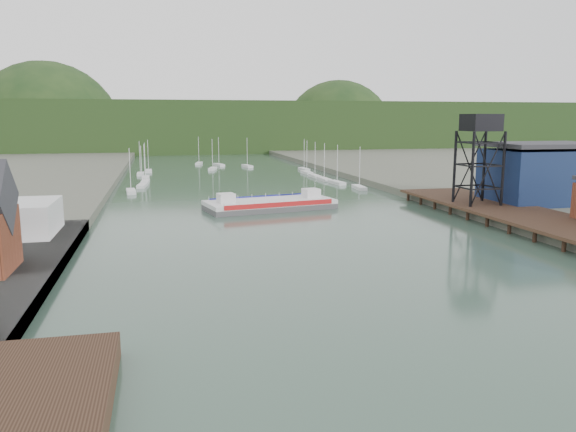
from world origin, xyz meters
name	(u,v)px	position (x,y,z in m)	size (l,w,h in m)	color
ground	(476,375)	(0.00, 0.00, 0.00)	(600.00, 600.00, 0.00)	#304B3F
west_stage	(19,411)	(-29.00, 0.00, 0.90)	(10.00, 18.00, 1.80)	black
east_pier	(532,217)	(37.00, 45.00, 1.90)	(14.00, 70.00, 2.45)	black
lift_tower	(481,128)	(35.00, 58.00, 15.65)	(6.50, 6.50, 16.00)	black
blue_shed	(544,174)	(50.00, 60.00, 7.06)	(20.50, 14.50, 11.30)	#0E1E3D
marina_sailboats	(230,175)	(0.08, 138.46, 0.35)	(57.71, 92.65, 0.90)	silver
distant_hills	(188,130)	(-3.98, 301.35, 10.38)	(500.00, 120.00, 80.00)	black
chain_ferry	(270,204)	(-0.11, 73.33, 1.02)	(26.06, 14.37, 3.55)	#4D4D4F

